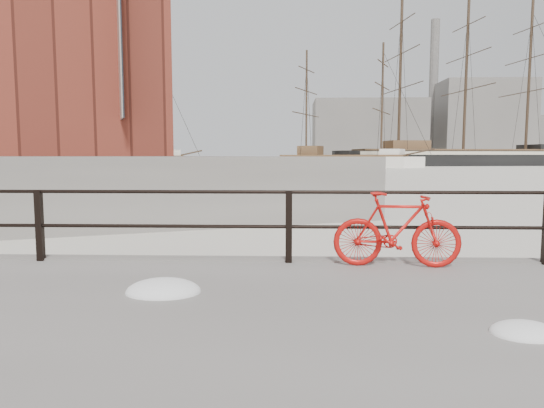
% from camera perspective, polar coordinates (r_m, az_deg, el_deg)
% --- Properties ---
extents(ground, '(400.00, 400.00, 0.00)m').
position_cam_1_polar(ground, '(7.84, 28.81, -8.49)').
color(ground, white).
rests_on(ground, ground).
extents(far_quay, '(78.44, 148.07, 1.80)m').
position_cam_1_polar(far_quay, '(86.82, -22.98, 4.63)').
color(far_quay, gray).
rests_on(far_quay, ground).
extents(bicycle, '(1.68, 0.38, 1.00)m').
position_cam_1_polar(bicycle, '(6.63, 14.48, -2.94)').
color(bicycle, red).
rests_on(bicycle, promenade).
extents(barque_black, '(57.54, 27.88, 31.55)m').
position_cam_1_polar(barque_black, '(95.93, 21.51, 4.21)').
color(barque_black, black).
rests_on(barque_black, ground).
extents(schooner_mid, '(30.44, 22.07, 20.25)m').
position_cam_1_polar(schooner_mid, '(80.75, 8.25, 4.34)').
color(schooner_mid, white).
rests_on(schooner_mid, ground).
extents(schooner_left, '(27.21, 22.13, 18.84)m').
position_cam_1_polar(schooner_left, '(77.10, -17.28, 4.08)').
color(schooner_left, white).
rests_on(schooner_left, ground).
extents(workboat_far, '(11.03, 6.23, 7.00)m').
position_cam_1_polar(workboat_far, '(61.54, -24.56, 3.48)').
color(workboat_far, black).
rests_on(workboat_far, ground).
extents(apartment_mustard, '(26.02, 22.15, 22.20)m').
position_cam_1_polar(apartment_mustard, '(55.20, -27.42, 16.64)').
color(apartment_mustard, gold).
rests_on(apartment_mustard, far_quay).
extents(apartment_cream, '(24.16, 21.40, 21.20)m').
position_cam_1_polar(apartment_cream, '(77.69, -25.21, 12.98)').
color(apartment_cream, beige).
rests_on(apartment_cream, far_quay).
extents(apartment_grey, '(26.02, 22.15, 23.20)m').
position_cam_1_polar(apartment_grey, '(99.58, -24.09, 11.88)').
color(apartment_grey, '#9B9C97').
rests_on(apartment_grey, far_quay).
extents(apartment_brick, '(27.87, 22.90, 21.20)m').
position_cam_1_polar(apartment_brick, '(122.32, -23.32, 10.19)').
color(apartment_brick, brown).
rests_on(apartment_brick, far_quay).
extents(industrial_west, '(32.00, 18.00, 18.00)m').
position_cam_1_polar(industrial_west, '(148.81, 11.16, 8.35)').
color(industrial_west, gray).
rests_on(industrial_west, ground).
extents(industrial_mid, '(26.00, 20.00, 24.00)m').
position_cam_1_polar(industrial_mid, '(162.97, 23.28, 8.81)').
color(industrial_mid, gray).
rests_on(industrial_mid, ground).
extents(smokestack, '(2.80, 2.80, 44.00)m').
position_cam_1_polar(smokestack, '(164.48, 18.45, 12.45)').
color(smokestack, gray).
rests_on(smokestack, ground).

